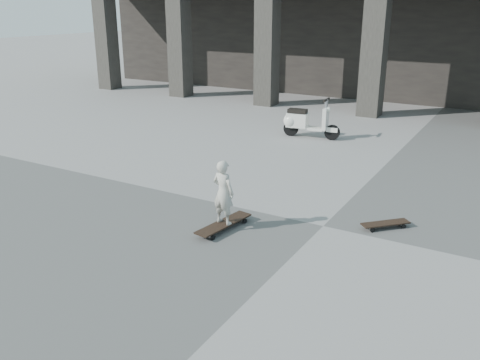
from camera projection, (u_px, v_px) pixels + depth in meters
The scene contains 6 objects.
ground at pixel (323, 226), 7.89m from camera, with size 90.00×90.00×0.00m, color #51514E.
colonnade at pixel (468, 11), 18.16m from camera, with size 28.00×8.82×6.00m.
longboard at pixel (224, 224), 7.75m from camera, with size 0.41×1.10×0.11m.
skateboard_spare at pixel (385, 224), 7.80m from camera, with size 0.67×0.68×0.09m.
child at pixel (223, 192), 7.58m from camera, with size 0.36×0.24×1.00m, color #B8B5A6.
scooter at pixel (302, 121), 13.06m from camera, with size 1.48×0.54×1.04m.
Camera 1 is at (2.48, -6.90, 3.27)m, focal length 38.00 mm.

